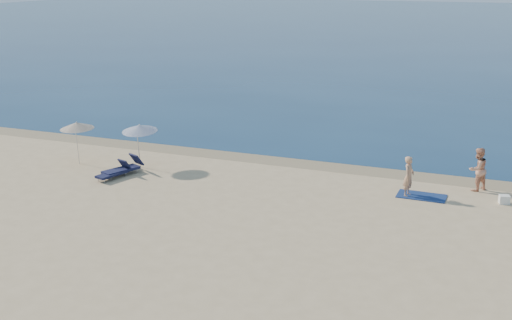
{
  "coord_description": "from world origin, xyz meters",
  "views": [
    {
      "loc": [
        5.97,
        -8.03,
        8.7
      ],
      "look_at": [
        -3.33,
        16.0,
        1.0
      ],
      "focal_mm": 45.0,
      "sensor_mm": 36.0,
      "label": 1
    }
  ],
  "objects": [
    {
      "name": "person_left",
      "position": [
        2.91,
        16.65,
        0.81
      ],
      "size": [
        0.5,
        0.66,
        1.63
      ],
      "primitive_type": "imported",
      "rotation": [
        0.0,
        0.0,
        1.37
      ],
      "color": "tan",
      "rests_on": "ground"
    },
    {
      "name": "umbrella_near",
      "position": [
        -9.06,
        16.26,
        1.81
      ],
      "size": [
        1.7,
        1.72,
        2.08
      ],
      "rotation": [
        0.0,
        0.0,
        0.06
      ],
      "color": "silver",
      "rests_on": "ground"
    },
    {
      "name": "wet_sand_strip",
      "position": [
        0.0,
        19.4,
        0.0
      ],
      "size": [
        240.0,
        1.6,
        0.0
      ],
      "primitive_type": "cube",
      "color": "#847254",
      "rests_on": "ground"
    },
    {
      "name": "white_bag",
      "position": [
        6.52,
        17.11,
        0.16
      ],
      "size": [
        0.44,
        0.4,
        0.33
      ],
      "primitive_type": "cube",
      "rotation": [
        0.0,
        0.0,
        0.22
      ],
      "color": "silver",
      "rests_on": "ground"
    },
    {
      "name": "sea",
      "position": [
        0.0,
        100.0,
        0.0
      ],
      "size": [
        240.0,
        160.0,
        0.01
      ],
      "primitive_type": "cube",
      "color": "#0C294B",
      "rests_on": "ground"
    },
    {
      "name": "lounger_right",
      "position": [
        -9.16,
        14.95,
        0.3
      ],
      "size": [
        1.3,
        1.96,
        0.83
      ],
      "rotation": [
        0.0,
        0.0,
        -0.41
      ],
      "color": "#15183A",
      "rests_on": "ground"
    },
    {
      "name": "umbrella_far",
      "position": [
        -12.0,
        15.64,
        1.81
      ],
      "size": [
        1.9,
        1.91,
        2.05
      ],
      "rotation": [
        0.0,
        0.0,
        -0.26
      ],
      "color": "silver",
      "rests_on": "ground"
    },
    {
      "name": "lounger_left",
      "position": [
        -9.28,
        14.37,
        0.26
      ],
      "size": [
        0.98,
        1.71,
        0.72
      ],
      "rotation": [
        0.0,
        0.0,
        -0.29
      ],
      "color": "#131635",
      "rests_on": "ground"
    },
    {
      "name": "beach_towel",
      "position": [
        3.45,
        16.76,
        0.02
      ],
      "size": [
        1.92,
        1.09,
        0.03
      ],
      "primitive_type": "cube",
      "rotation": [
        0.0,
        0.0,
        -0.02
      ],
      "color": "#102150",
      "rests_on": "ground"
    },
    {
      "name": "person_right",
      "position": [
        5.42,
        18.34,
        0.9
      ],
      "size": [
        1.09,
        1.1,
        1.79
      ],
      "primitive_type": "imported",
      "rotation": [
        0.0,
        0.0,
        -2.29
      ],
      "color": "tan",
      "rests_on": "ground"
    }
  ]
}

